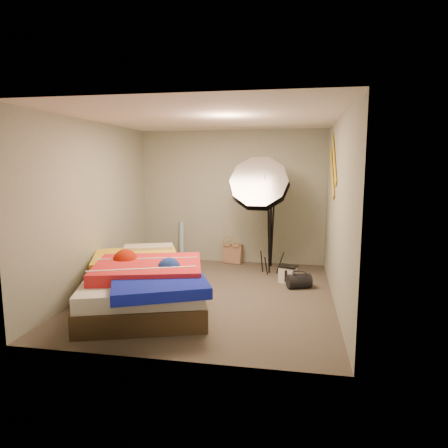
% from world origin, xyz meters
% --- Properties ---
extents(floor, '(4.00, 4.00, 0.00)m').
position_xyz_m(floor, '(0.00, 0.00, 0.00)').
color(floor, brown).
rests_on(floor, ground).
extents(ceiling, '(4.00, 4.00, 0.00)m').
position_xyz_m(ceiling, '(0.00, 0.00, 2.50)').
color(ceiling, silver).
rests_on(ceiling, wall_back).
extents(wall_back, '(3.50, 0.00, 3.50)m').
position_xyz_m(wall_back, '(0.00, 2.00, 1.25)').
color(wall_back, '#9EA190').
rests_on(wall_back, floor).
extents(wall_front, '(3.50, 0.00, 3.50)m').
position_xyz_m(wall_front, '(0.00, -2.00, 1.25)').
color(wall_front, '#9EA190').
rests_on(wall_front, floor).
extents(wall_left, '(0.00, 4.00, 4.00)m').
position_xyz_m(wall_left, '(-1.75, 0.00, 1.25)').
color(wall_left, '#9EA190').
rests_on(wall_left, floor).
extents(wall_right, '(0.00, 4.00, 4.00)m').
position_xyz_m(wall_right, '(1.75, 0.00, 1.25)').
color(wall_right, '#9EA190').
rests_on(wall_right, floor).
extents(tote_bag, '(0.41, 0.27, 0.39)m').
position_xyz_m(tote_bag, '(0.04, 1.88, 0.19)').
color(tote_bag, tan).
rests_on(tote_bag, floor).
extents(wrapping_roll, '(0.13, 0.23, 0.77)m').
position_xyz_m(wrapping_roll, '(-0.97, 1.90, 0.38)').
color(wrapping_roll, '#5A99BD').
rests_on(wrapping_roll, floor).
extents(camera_case, '(0.30, 0.26, 0.26)m').
position_xyz_m(camera_case, '(1.10, 0.79, 0.13)').
color(camera_case, white).
rests_on(camera_case, floor).
extents(duffel_bag, '(0.41, 0.33, 0.22)m').
position_xyz_m(duffel_bag, '(1.28, 0.53, 0.11)').
color(duffel_bag, black).
rests_on(duffel_bag, floor).
extents(wall_stripe_upper, '(0.02, 0.91, 0.78)m').
position_xyz_m(wall_stripe_upper, '(1.73, 0.60, 1.95)').
color(wall_stripe_upper, gold).
rests_on(wall_stripe_upper, wall_right).
extents(wall_stripe_lower, '(0.02, 0.91, 0.78)m').
position_xyz_m(wall_stripe_lower, '(1.73, 0.85, 1.75)').
color(wall_stripe_lower, gold).
rests_on(wall_stripe_lower, wall_right).
extents(bed, '(2.14, 2.54, 0.63)m').
position_xyz_m(bed, '(-0.75, -0.57, 0.32)').
color(bed, '#473521').
rests_on(bed, floor).
extents(photo_umbrella, '(1.24, 0.95, 2.12)m').
position_xyz_m(photo_umbrella, '(0.59, 1.19, 1.52)').
color(photo_umbrella, black).
rests_on(photo_umbrella, floor).
extents(camera_tripod, '(0.10, 0.10, 1.37)m').
position_xyz_m(camera_tripod, '(0.75, 1.79, 0.78)').
color(camera_tripod, black).
rests_on(camera_tripod, floor).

